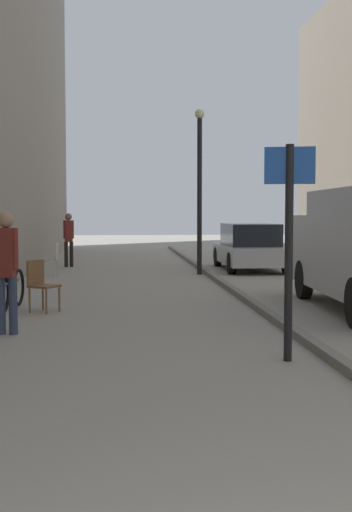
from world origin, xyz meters
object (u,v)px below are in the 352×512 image
at_px(parked_car, 250,247).
at_px(cafe_chair_near_window, 40,282).
at_px(pedestrian_far_crossing, 69,236).
at_px(bicycle_leaning, 11,289).
at_px(street_sign_post, 289,233).
at_px(cafe_chair_by_doorway, 53,257).
at_px(lamp_post, 200,180).
at_px(pedestrian_main_foreground, 6,264).

bearing_deg(parked_car, cafe_chair_near_window, -122.85).
relative_size(pedestrian_far_crossing, bicycle_leaning, 1.00).
distance_m(pedestrian_far_crossing, street_sign_post, 14.73).
xyz_separation_m(bicycle_leaning, cafe_chair_by_doorway, (0.11, 6.52, 0.17)).
xyz_separation_m(bicycle_leaning, cafe_chair_near_window, (0.58, -0.32, 0.17)).
relative_size(lamp_post, bicycle_leaning, 2.69).
height_order(parked_car, cafe_chair_near_window, parked_car).
relative_size(pedestrian_far_crossing, cafe_chair_by_doorway, 1.89).
height_order(street_sign_post, lamp_post, lamp_post).
distance_m(lamp_post, cafe_chair_near_window, 8.19).
bearing_deg(parked_car, street_sign_post, -98.87).
relative_size(parked_car, street_sign_post, 1.62).
relative_size(pedestrian_main_foreground, pedestrian_far_crossing, 1.02).
xyz_separation_m(parked_car, bicycle_leaning, (-6.09, -8.09, -0.33)).
distance_m(pedestrian_far_crossing, bicycle_leaning, 9.71).
bearing_deg(parked_car, pedestrian_far_crossing, 164.98).
relative_size(pedestrian_far_crossing, parked_car, 0.42).
xyz_separation_m(parked_car, cafe_chair_by_doorway, (-5.98, -1.57, -0.17)).
height_order(pedestrian_main_foreground, pedestrian_far_crossing, pedestrian_main_foreground).
bearing_deg(cafe_chair_by_doorway, bicycle_leaning, -177.91).
height_order(parked_car, street_sign_post, street_sign_post).
distance_m(pedestrian_main_foreground, lamp_post, 10.12).
xyz_separation_m(pedestrian_main_foreground, street_sign_post, (3.67, -2.05, 0.50)).
bearing_deg(lamp_post, pedestrian_far_crossing, 142.68).
relative_size(street_sign_post, cafe_chair_by_doorway, 2.77).
height_order(lamp_post, bicycle_leaning, lamp_post).
height_order(pedestrian_main_foreground, parked_car, pedestrian_main_foreground).
relative_size(pedestrian_main_foreground, parked_car, 0.43).
relative_size(pedestrian_main_foreground, bicycle_leaning, 1.02).
xyz_separation_m(parked_car, street_sign_post, (-2.06, -12.66, 0.83)).
relative_size(pedestrian_far_crossing, street_sign_post, 0.68).
distance_m(pedestrian_main_foreground, street_sign_post, 4.24).
bearing_deg(pedestrian_far_crossing, parked_car, -31.51).
bearing_deg(parked_car, lamp_post, -140.41).
distance_m(parked_car, cafe_chair_near_window, 10.06).
bearing_deg(bicycle_leaning, street_sign_post, -42.47).
bearing_deg(cafe_chair_by_doorway, pedestrian_far_crossing, -0.79).
xyz_separation_m(pedestrian_main_foreground, bicycle_leaning, (-0.35, 2.52, -0.66)).
xyz_separation_m(parked_car, lamp_post, (-1.78, -1.45, 2.01)).
distance_m(pedestrian_main_foreground, cafe_chair_near_window, 2.27).
height_order(street_sign_post, cafe_chair_near_window, street_sign_post).
bearing_deg(cafe_chair_by_doorway, cafe_chair_near_window, -173.04).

